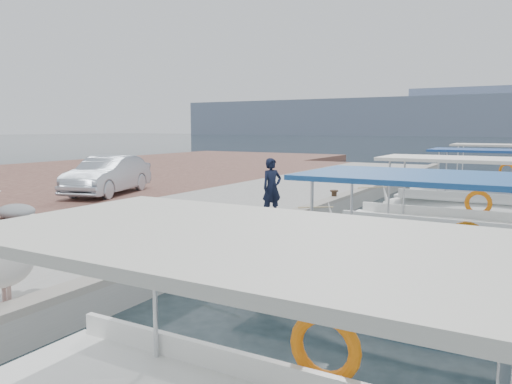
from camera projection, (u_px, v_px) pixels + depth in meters
ground at (246, 257)px, 11.47m from camera, size 400.00×400.00×0.00m
concrete_quay at (246, 207)px, 17.22m from camera, size 6.00×40.00×0.50m
quay_curb at (321, 204)px, 15.82m from camera, size 0.44×40.00×0.12m
cobblestone_strip at (137, 197)px, 19.68m from camera, size 4.00×40.00×0.50m
fishing_caique_b at (434, 307)px, 7.93m from camera, size 7.65×2.57×2.83m
fishing_caique_c at (459, 242)px, 12.42m from camera, size 7.05×2.13×2.83m
fishing_caique_d at (499, 210)px, 16.89m from camera, size 7.89×2.26×2.83m
fishing_caique_e at (497, 191)px, 22.43m from camera, size 7.10×2.41×2.83m
mooring_bollards at (264, 216)px, 12.85m from camera, size 0.28×20.28×0.33m
pelican at (7, 260)px, 6.90m from camera, size 0.74×1.60×1.23m
fisherman at (272, 188)px, 13.64m from camera, size 0.63×0.71×1.63m
parked_car at (108, 175)px, 18.48m from camera, size 2.71×4.57×1.42m
tarp_bundle at (16, 211)px, 13.55m from camera, size 1.10×0.90×0.40m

